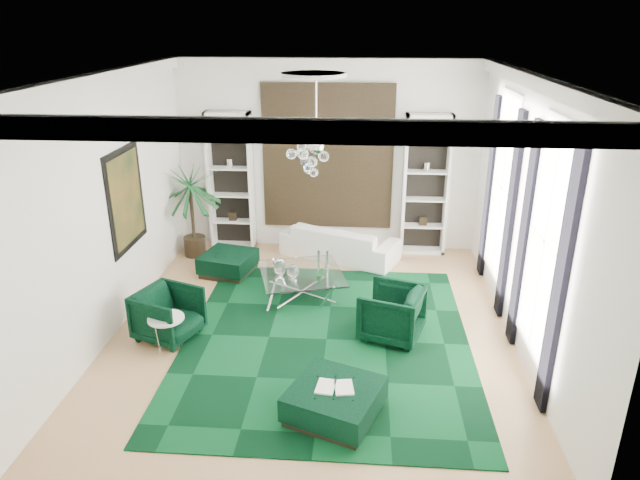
# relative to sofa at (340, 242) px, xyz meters

# --- Properties ---
(floor) EXTENTS (6.00, 7.00, 0.02)m
(floor) POSITION_rel_sofa_xyz_m (-0.29, -2.85, -0.35)
(floor) COLOR tan
(floor) RESTS_ON ground
(ceiling) EXTENTS (6.00, 7.00, 0.02)m
(ceiling) POSITION_rel_sofa_xyz_m (-0.29, -2.85, 3.47)
(ceiling) COLOR white
(ceiling) RESTS_ON ground
(wall_back) EXTENTS (6.00, 0.02, 3.80)m
(wall_back) POSITION_rel_sofa_xyz_m (-0.29, 0.66, 1.56)
(wall_back) COLOR white
(wall_back) RESTS_ON ground
(wall_front) EXTENTS (6.00, 0.02, 3.80)m
(wall_front) POSITION_rel_sofa_xyz_m (-0.29, -6.36, 1.56)
(wall_front) COLOR white
(wall_front) RESTS_ON ground
(wall_left) EXTENTS (0.02, 7.00, 3.80)m
(wall_left) POSITION_rel_sofa_xyz_m (-3.30, -2.85, 1.56)
(wall_left) COLOR white
(wall_left) RESTS_ON ground
(wall_right) EXTENTS (0.02, 7.00, 3.80)m
(wall_right) POSITION_rel_sofa_xyz_m (2.72, -2.85, 1.56)
(wall_right) COLOR white
(wall_right) RESTS_ON ground
(crown_molding) EXTENTS (6.00, 7.00, 0.18)m
(crown_molding) POSITION_rel_sofa_xyz_m (-0.29, -2.85, 3.36)
(crown_molding) COLOR white
(crown_molding) RESTS_ON ceiling
(ceiling_medallion) EXTENTS (0.90, 0.90, 0.05)m
(ceiling_medallion) POSITION_rel_sofa_xyz_m (-0.29, -2.55, 3.43)
(ceiling_medallion) COLOR white
(ceiling_medallion) RESTS_ON ceiling
(tapestry) EXTENTS (2.50, 0.06, 2.80)m
(tapestry) POSITION_rel_sofa_xyz_m (-0.29, 0.61, 1.56)
(tapestry) COLOR black
(tapestry) RESTS_ON wall_back
(shelving_left) EXTENTS (0.90, 0.38, 2.80)m
(shelving_left) POSITION_rel_sofa_xyz_m (-2.24, 0.46, 1.06)
(shelving_left) COLOR white
(shelving_left) RESTS_ON floor
(shelving_right) EXTENTS (0.90, 0.38, 2.80)m
(shelving_right) POSITION_rel_sofa_xyz_m (1.66, 0.46, 1.06)
(shelving_right) COLOR white
(shelving_right) RESTS_ON floor
(painting) EXTENTS (0.04, 1.30, 1.60)m
(painting) POSITION_rel_sofa_xyz_m (-3.26, -2.25, 1.51)
(painting) COLOR black
(painting) RESTS_ON wall_left
(window_near) EXTENTS (0.03, 1.10, 2.90)m
(window_near) POSITION_rel_sofa_xyz_m (2.70, -3.75, 1.56)
(window_near) COLOR white
(window_near) RESTS_ON wall_right
(curtain_near_a) EXTENTS (0.07, 0.30, 3.25)m
(curtain_near_a) POSITION_rel_sofa_xyz_m (2.67, -4.53, 1.31)
(curtain_near_a) COLOR black
(curtain_near_a) RESTS_ON floor
(curtain_near_b) EXTENTS (0.07, 0.30, 3.25)m
(curtain_near_b) POSITION_rel_sofa_xyz_m (2.67, -2.97, 1.31)
(curtain_near_b) COLOR black
(curtain_near_b) RESTS_ON floor
(window_far) EXTENTS (0.03, 1.10, 2.90)m
(window_far) POSITION_rel_sofa_xyz_m (2.70, -1.35, 1.56)
(window_far) COLOR white
(window_far) RESTS_ON wall_right
(curtain_far_a) EXTENTS (0.07, 0.30, 3.25)m
(curtain_far_a) POSITION_rel_sofa_xyz_m (2.67, -2.13, 1.31)
(curtain_far_a) COLOR black
(curtain_far_a) RESTS_ON floor
(curtain_far_b) EXTENTS (0.07, 0.30, 3.25)m
(curtain_far_b) POSITION_rel_sofa_xyz_m (2.67, -0.57, 1.31)
(curtain_far_b) COLOR black
(curtain_far_b) RESTS_ON floor
(rug) EXTENTS (4.20, 5.00, 0.02)m
(rug) POSITION_rel_sofa_xyz_m (-0.06, -3.17, -0.33)
(rug) COLOR black
(rug) RESTS_ON floor
(sofa) EXTENTS (2.47, 1.74, 0.67)m
(sofa) POSITION_rel_sofa_xyz_m (0.00, 0.00, 0.00)
(sofa) COLOR white
(sofa) RESTS_ON floor
(armchair_left) EXTENTS (1.08, 1.06, 0.77)m
(armchair_left) POSITION_rel_sofa_xyz_m (-2.42, -3.24, 0.05)
(armchair_left) COLOR black
(armchair_left) RESTS_ON floor
(armchair_right) EXTENTS (1.10, 1.08, 0.80)m
(armchair_right) POSITION_rel_sofa_xyz_m (0.90, -2.98, 0.06)
(armchair_right) COLOR black
(armchair_right) RESTS_ON floor
(coffee_table) EXTENTS (1.66, 1.66, 0.46)m
(coffee_table) POSITION_rel_sofa_xyz_m (-0.58, -1.79, -0.11)
(coffee_table) COLOR white
(coffee_table) RESTS_ON floor
(ottoman_side) EXTENTS (1.08, 1.08, 0.40)m
(ottoman_side) POSITION_rel_sofa_xyz_m (-2.05, -0.90, -0.14)
(ottoman_side) COLOR black
(ottoman_side) RESTS_ON floor
(ottoman_front) EXTENTS (1.30, 1.30, 0.40)m
(ottoman_front) POSITION_rel_sofa_xyz_m (0.15, -4.88, -0.14)
(ottoman_front) COLOR black
(ottoman_front) RESTS_ON floor
(book) EXTENTS (0.45, 0.30, 0.03)m
(book) POSITION_rel_sofa_xyz_m (0.15, -4.88, 0.08)
(book) COLOR white
(book) RESTS_ON ottoman_front
(side_table) EXTENTS (0.61, 0.61, 0.50)m
(side_table) POSITION_rel_sofa_xyz_m (-2.33, -3.57, -0.09)
(side_table) COLOR white
(side_table) RESTS_ON floor
(palm) EXTENTS (1.76, 1.76, 2.36)m
(palm) POSITION_rel_sofa_xyz_m (-2.92, -0.08, 0.84)
(palm) COLOR #154D24
(palm) RESTS_ON floor
(chandelier) EXTENTS (1.03, 1.03, 0.79)m
(chandelier) POSITION_rel_sofa_xyz_m (-0.23, -2.84, 2.51)
(chandelier) COLOR white
(chandelier) RESTS_ON ceiling
(table_plant) EXTENTS (0.14, 0.11, 0.24)m
(table_plant) POSITION_rel_sofa_xyz_m (-0.24, -2.07, 0.25)
(table_plant) COLOR #154D24
(table_plant) RESTS_ON coffee_table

